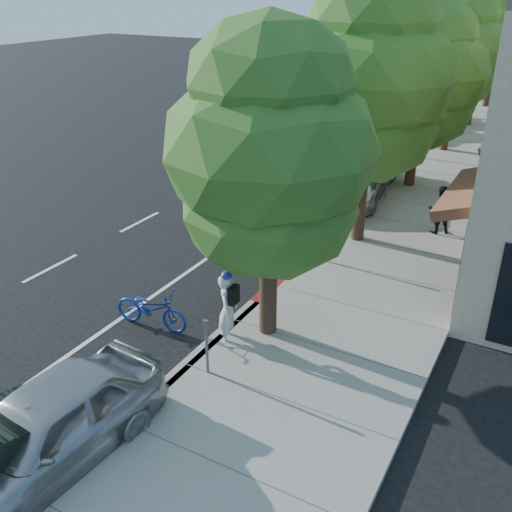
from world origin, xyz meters
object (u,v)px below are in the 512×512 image
Objects in this scene: dark_suv_far at (412,107)px; bicycle at (151,308)px; street_tree_2 at (422,76)px; pedestrian at (439,209)px; street_tree_1 at (370,81)px; silver_suv at (349,174)px; street_tree_4 at (480,42)px; street_tree_0 at (270,154)px; street_tree_5 at (499,28)px; dark_sedan at (361,170)px; street_tree_3 at (458,50)px; white_pickup at (407,120)px; near_car_a at (45,429)px; cyclist at (228,310)px.

bicycle is at bearing -81.91° from dark_suv_far.
street_tree_2 is 4.58× the size of pedestrian.
street_tree_1 reaches higher than bicycle.
silver_suv is at bearing -9.88° from bicycle.
street_tree_0 is at bearing -90.00° from street_tree_4.
bicycle is at bearing -158.91° from street_tree_0.
street_tree_0 is at bearing -90.00° from street_tree_5.
dark_sedan reaches higher than bicycle.
street_tree_3 reaches higher than street_tree_2.
white_pickup is at bearing 87.43° from silver_suv.
near_car_a is at bearing -92.74° from street_tree_4.
street_tree_4 is at bearing 45.73° from white_pickup.
pedestrian is at bearing 74.89° from street_tree_0.
street_tree_3 is at bearing -90.00° from street_tree_5.
cyclist is at bearing -77.31° from dark_suv_far.
silver_suv is (-1.82, -2.05, -3.46)m from street_tree_2.
street_tree_4 reaches higher than dark_suv_far.
pedestrian is at bearing -77.62° from white_pickup.
dark_sedan is (-1.70, -13.00, -3.77)m from street_tree_4.
street_tree_3 is (0.00, 6.00, 0.32)m from street_tree_2.
street_tree_3 is at bearing -23.42° from cyclist.
street_tree_3 reaches higher than pedestrian.
street_tree_5 is 8.22m from dark_suv_far.
dark_suv_far is (-3.10, 11.50, -3.43)m from street_tree_2.
pedestrian is at bearing -34.11° from bicycle.
street_tree_5 is 31.41m from bicycle.
street_tree_5 reaches higher than street_tree_2.
street_tree_0 is at bearing 41.97° from pedestrian.
street_tree_2 is 4.10m from dark_sedan.
street_tree_1 is 24.00m from street_tree_5.
silver_suv is 13.61m from dark_suv_far.
near_car_a is at bearing -92.27° from street_tree_5.
street_tree_2 is 0.91× the size of street_tree_5.
pedestrian reaches higher than dark_sedan.
street_tree_1 is at bearing -90.00° from street_tree_4.
street_tree_1 reaches higher than cyclist.
near_car_a is (0.42, -15.22, -0.10)m from silver_suv.
street_tree_2 reaches higher than near_car_a.
street_tree_3 is 1.64× the size of near_car_a.
street_tree_0 is 3.72× the size of bicycle.
dark_suv_far reaches higher than cyclist.
street_tree_1 is 1.51× the size of dark_suv_far.
dark_suv_far is 3.38× the size of pedestrian.
dark_suv_far is at bearing -170.84° from street_tree_4.
white_pickup is at bearing -103.07° from pedestrian.
silver_suv is 4.51m from pedestrian.
street_tree_5 is 1.48× the size of white_pickup.
street_tree_2 is 0.96× the size of street_tree_3.
street_tree_2 is at bearing 90.00° from street_tree_0.
street_tree_3 is at bearing -90.00° from street_tree_4.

